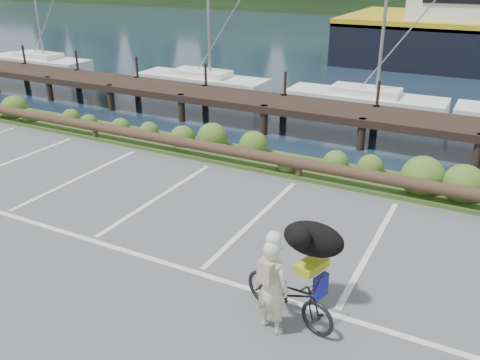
% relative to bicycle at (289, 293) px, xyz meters
% --- Properties ---
extents(ground, '(72.00, 72.00, 0.00)m').
position_rel_bicycle_xyz_m(ground, '(-1.94, 0.79, -0.46)').
color(ground, '#505053').
extents(vegetation_strip, '(34.00, 1.60, 0.10)m').
position_rel_bicycle_xyz_m(vegetation_strip, '(-1.94, 6.09, -0.41)').
color(vegetation_strip, '#3D5B21').
rests_on(vegetation_strip, ground).
extents(log_rail, '(32.00, 0.30, 0.60)m').
position_rel_bicycle_xyz_m(log_rail, '(-1.94, 5.39, -0.46)').
color(log_rail, '#443021').
rests_on(log_rail, ground).
extents(bicycle, '(1.85, 1.10, 0.92)m').
position_rel_bicycle_xyz_m(bicycle, '(0.00, 0.00, 0.00)').
color(bicycle, black).
rests_on(bicycle, ground).
extents(cyclist, '(0.67, 0.54, 1.59)m').
position_rel_bicycle_xyz_m(cyclist, '(-0.12, -0.39, 0.34)').
color(cyclist, beige).
rests_on(cyclist, ground).
extents(dog, '(0.77, 1.11, 0.58)m').
position_rel_bicycle_xyz_m(dog, '(0.17, 0.53, 0.75)').
color(dog, black).
rests_on(dog, bicycle).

